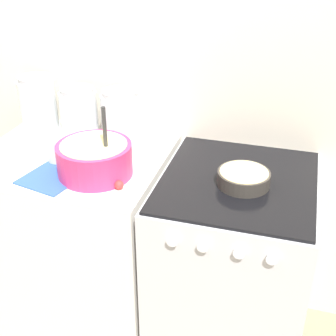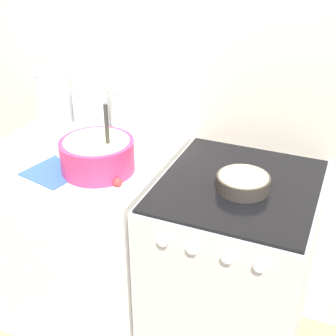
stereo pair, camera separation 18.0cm
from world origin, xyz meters
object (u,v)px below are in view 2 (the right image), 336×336
at_px(storage_jar_left, 54,101).
at_px(storage_jar_middle, 92,111).
at_px(baking_pan, 243,182).
at_px(stove, 231,274).
at_px(storage_jar_right, 131,116).
at_px(tin_can, 64,145).
at_px(mixing_bowl, 97,154).

distance_m(storage_jar_left, storage_jar_middle, 0.21).
bearing_deg(baking_pan, storage_jar_middle, 161.80).
xyz_separation_m(stove, baking_pan, (0.02, -0.04, 0.49)).
distance_m(baking_pan, storage_jar_left, 1.06).
distance_m(stove, storage_jar_right, 0.83).
distance_m(storage_jar_right, tin_can, 0.34).
bearing_deg(storage_jar_left, tin_can, -50.01).
bearing_deg(mixing_bowl, tin_can, 164.66).
bearing_deg(baking_pan, mixing_bowl, -171.95).
bearing_deg(baking_pan, storage_jar_left, 165.36).
relative_size(mixing_bowl, storage_jar_middle, 1.35).
xyz_separation_m(stove, tin_can, (-0.75, -0.06, 0.51)).
height_order(storage_jar_right, tin_can, storage_jar_right).
bearing_deg(storage_jar_left, mixing_bowl, -38.13).
relative_size(stove, storage_jar_middle, 4.14).
height_order(stove, storage_jar_left, storage_jar_left).
relative_size(storage_jar_middle, storage_jar_right, 0.96).
distance_m(storage_jar_left, tin_can, 0.39).
relative_size(mixing_bowl, tin_can, 2.77).
height_order(baking_pan, tin_can, tin_can).
distance_m(mixing_bowl, storage_jar_middle, 0.42).
bearing_deg(stove, storage_jar_right, 158.26).
distance_m(storage_jar_middle, storage_jar_right, 0.21).
xyz_separation_m(storage_jar_right, tin_can, (-0.17, -0.29, -0.04)).
bearing_deg(storage_jar_left, baking_pan, -14.64).
distance_m(stove, mixing_bowl, 0.78).
height_order(baking_pan, storage_jar_right, storage_jar_right).
relative_size(stove, baking_pan, 4.53).
xyz_separation_m(baking_pan, tin_can, (-0.77, -0.03, 0.02)).
relative_size(baking_pan, storage_jar_middle, 0.91).
height_order(stove, tin_can, tin_can).
bearing_deg(storage_jar_middle, storage_jar_right, 0.00).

